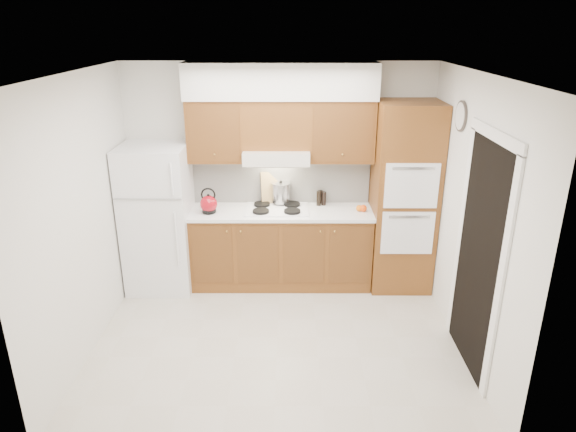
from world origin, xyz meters
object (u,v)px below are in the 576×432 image
at_px(oven_cabinet, 403,198).
at_px(kettle, 209,204).
at_px(stock_pot, 281,193).
at_px(fridge, 159,218).

bearing_deg(oven_cabinet, kettle, -178.19).
relative_size(kettle, stock_pot, 0.86).
height_order(fridge, stock_pot, fridge).
relative_size(oven_cabinet, kettle, 11.06).
bearing_deg(stock_pot, kettle, -159.79).
distance_m(fridge, stock_pot, 1.47).
distance_m(fridge, kettle, 0.63).
distance_m(oven_cabinet, kettle, 2.25).
bearing_deg(stock_pot, fridge, -169.36).
xyz_separation_m(fridge, oven_cabinet, (2.85, 0.03, 0.24)).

